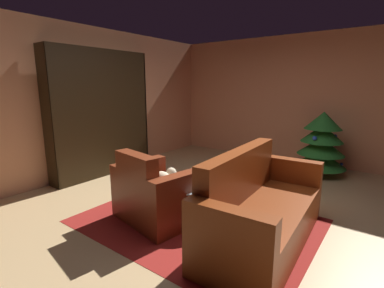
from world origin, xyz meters
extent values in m
plane|color=tan|center=(0.00, 0.00, 0.00)|extent=(7.51, 7.51, 0.00)
cube|color=tan|center=(0.00, 3.16, 1.33)|extent=(5.62, 0.06, 2.67)
cube|color=tan|center=(-2.78, 0.00, 1.33)|extent=(0.06, 6.38, 2.67)
cube|color=maroon|center=(-0.04, -0.38, 0.00)|extent=(2.70, 2.04, 0.01)
cube|color=black|center=(-2.41, 0.14, 1.13)|extent=(0.03, 1.97, 2.26)
cube|color=black|center=(-2.56, 1.11, 1.13)|extent=(0.33, 0.02, 2.26)
cube|color=black|center=(-2.56, -0.84, 1.13)|extent=(0.33, 0.03, 2.26)
cube|color=black|center=(-2.56, 0.14, 0.01)|extent=(0.30, 1.92, 0.03)
cube|color=black|center=(-2.56, 0.14, 0.38)|extent=(0.30, 1.92, 0.03)
cube|color=black|center=(-2.56, 0.14, 0.76)|extent=(0.30, 1.92, 0.02)
cube|color=black|center=(-2.56, 0.14, 1.13)|extent=(0.30, 1.92, 0.02)
cube|color=black|center=(-2.56, 0.14, 1.50)|extent=(0.30, 1.92, 0.02)
cube|color=black|center=(-2.56, 0.14, 1.87)|extent=(0.30, 1.92, 0.02)
cube|color=black|center=(-2.56, 0.14, 2.24)|extent=(0.30, 1.92, 0.03)
cube|color=black|center=(-2.68, 0.14, 1.07)|extent=(0.05, 0.95, 0.60)
cube|color=black|center=(-2.66, 0.14, 1.07)|extent=(0.03, 0.98, 0.63)
cube|color=#AD9799|center=(-2.64, 1.05, 0.15)|extent=(0.16, 0.04, 0.25)
cube|color=brown|center=(-2.64, 1.00, 0.13)|extent=(0.16, 0.05, 0.21)
cube|color=#AD989F|center=(-2.62, 0.96, 0.13)|extent=(0.20, 0.04, 0.20)
cube|color=#307440|center=(-2.63, 0.91, 0.18)|extent=(0.19, 0.05, 0.31)
cube|color=red|center=(-2.61, 0.86, 0.16)|extent=(0.21, 0.04, 0.27)
cube|color=orange|center=(-2.61, 0.82, 0.14)|extent=(0.22, 0.03, 0.22)
cube|color=#0A657F|center=(-2.63, 0.77, 0.18)|extent=(0.18, 0.04, 0.32)
cube|color=#107986|center=(-2.63, 1.06, 0.56)|extent=(0.17, 0.04, 0.32)
cube|color=gold|center=(-2.60, 1.03, 0.54)|extent=(0.23, 0.03, 0.28)
cube|color=#2B8731|center=(-2.62, 0.99, 0.52)|extent=(0.20, 0.04, 0.24)
cube|color=#307D48|center=(-2.60, 0.94, 0.50)|extent=(0.24, 0.04, 0.20)
cube|color=#94438E|center=(-2.60, 0.89, 0.50)|extent=(0.24, 0.03, 0.21)
cube|color=red|center=(-2.63, 1.04, 1.66)|extent=(0.18, 0.04, 0.29)
cube|color=#8A5195|center=(-2.62, 0.99, 1.62)|extent=(0.20, 0.05, 0.22)
cube|color=#7E3E99|center=(-2.60, 0.94, 1.66)|extent=(0.24, 0.04, 0.29)
cube|color=#0C6B87|center=(-2.63, 0.90, 1.62)|extent=(0.17, 0.03, 0.22)
cube|color=#482F2F|center=(-2.64, 0.86, 1.66)|extent=(0.16, 0.03, 0.30)
cube|color=gold|center=(-2.61, 0.82, 1.61)|extent=(0.21, 0.05, 0.20)
cube|color=#98588E|center=(-2.64, 0.77, 1.64)|extent=(0.16, 0.04, 0.26)
cube|color=#307B42|center=(-2.64, 1.03, 2.02)|extent=(0.16, 0.05, 0.28)
cube|color=slate|center=(-2.60, 0.97, 2.00)|extent=(0.23, 0.05, 0.22)
cube|color=#274987|center=(-2.60, 0.93, 2.01)|extent=(0.24, 0.03, 0.25)
cube|color=#513117|center=(-2.60, 0.88, 2.00)|extent=(0.24, 0.04, 0.23)
cube|color=#0F7F99|center=(-2.60, 0.84, 1.98)|extent=(0.23, 0.05, 0.19)
cube|color=maroon|center=(-0.47, -0.61, 0.21)|extent=(0.77, 0.86, 0.41)
cube|color=maroon|center=(-0.52, -0.90, 0.65)|extent=(0.67, 0.28, 0.47)
cube|color=maroon|center=(-0.07, -0.68, 0.34)|extent=(0.29, 0.77, 0.67)
cube|color=maroon|center=(-0.87, -0.54, 0.34)|extent=(0.29, 0.77, 0.67)
ellipsoid|color=beige|center=(-0.46, -0.54, 0.50)|extent=(0.31, 0.23, 0.18)
sphere|color=beige|center=(-0.42, -0.41, 0.56)|extent=(0.13, 0.13, 0.13)
cube|color=maroon|center=(0.80, -0.34, 0.21)|extent=(0.86, 1.63, 0.42)
cube|color=maroon|center=(0.50, -0.35, 0.70)|extent=(0.25, 1.60, 0.54)
cube|color=maroon|center=(0.85, -1.21, 0.36)|extent=(0.78, 0.19, 0.72)
cube|color=maroon|center=(0.76, 0.54, 0.36)|extent=(0.78, 0.19, 0.72)
cylinder|color=black|center=(0.10, -0.31, 0.22)|extent=(0.04, 0.04, 0.44)
cylinder|color=black|center=(-0.20, -0.17, 0.22)|extent=(0.04, 0.04, 0.44)
cylinder|color=black|center=(-0.19, -0.50, 0.22)|extent=(0.04, 0.04, 0.44)
cylinder|color=silver|center=(-0.09, -0.33, 0.45)|extent=(0.70, 0.70, 0.02)
cube|color=#324397|center=(-0.11, -0.31, 0.47)|extent=(0.18, 0.16, 0.02)
cube|color=navy|center=(-0.11, -0.30, 0.49)|extent=(0.19, 0.16, 0.02)
cube|color=#365890|center=(-0.10, -0.31, 0.52)|extent=(0.19, 0.13, 0.03)
cylinder|color=#1F552E|center=(-0.01, -0.16, 0.55)|extent=(0.08, 0.08, 0.20)
cylinder|color=#1F552E|center=(-0.01, -0.16, 0.69)|extent=(0.03, 0.03, 0.07)
cylinder|color=brown|center=(0.71, 2.51, 0.07)|extent=(0.08, 0.08, 0.14)
cone|color=#246926|center=(0.71, 2.51, 0.30)|extent=(0.91, 0.91, 0.32)
cone|color=#246926|center=(0.71, 2.51, 0.54)|extent=(0.83, 0.83, 0.32)
cone|color=#246926|center=(0.71, 2.51, 0.77)|extent=(0.74, 0.74, 0.32)
cone|color=#246926|center=(0.71, 2.51, 1.01)|extent=(0.65, 0.65, 0.32)
sphere|color=blue|center=(1.07, 2.63, 0.22)|extent=(0.06, 0.06, 0.06)
sphere|color=yellow|center=(0.77, 2.88, 0.26)|extent=(0.07, 0.07, 0.07)
sphere|color=blue|center=(0.66, 2.21, 0.72)|extent=(0.08, 0.08, 0.08)
sphere|color=blue|center=(0.89, 2.75, 0.70)|extent=(0.07, 0.07, 0.07)
camera|label=1|loc=(1.81, -2.98, 1.65)|focal=26.26mm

